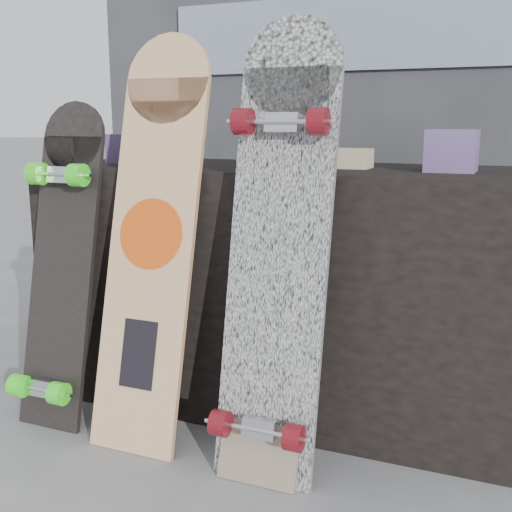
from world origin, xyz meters
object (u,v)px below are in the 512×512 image
at_px(longboard_cascadia, 278,241).
at_px(longboard_celtic, 279,280).
at_px(vendor_table, 286,286).
at_px(skateboard_dark, 61,259).
at_px(longboard_geisha, 153,228).

bearing_deg(longboard_cascadia, longboard_celtic, 105.62).
bearing_deg(longboard_celtic, longboard_cascadia, -74.38).
bearing_deg(longboard_cascadia, vendor_table, 107.09).
height_order(vendor_table, skateboard_dark, skateboard_dark).
distance_m(vendor_table, longboard_cascadia, 0.49).
relative_size(longboard_cascadia, skateboard_dark, 1.21).
distance_m(vendor_table, skateboard_dark, 0.73).
bearing_deg(longboard_celtic, longboard_geisha, 178.25).
xyz_separation_m(longboard_geisha, skateboard_dark, (-0.33, -0.02, -0.12)).
bearing_deg(longboard_cascadia, skateboard_dark, 178.48).
distance_m(longboard_celtic, skateboard_dark, 0.73).
xyz_separation_m(longboard_celtic, longboard_cascadia, (0.01, -0.03, 0.11)).
relative_size(vendor_table, skateboard_dark, 1.59).
bearing_deg(longboard_cascadia, longboard_geisha, 173.93).
relative_size(longboard_celtic, skateboard_dark, 0.97).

